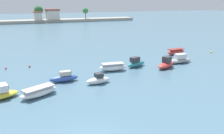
# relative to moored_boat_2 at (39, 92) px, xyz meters

# --- Properties ---
(moored_boat_2) EXTENTS (4.88, 3.52, 1.07)m
(moored_boat_2) POSITION_rel_moored_boat_2_xyz_m (0.00, 0.00, 0.00)
(moored_boat_2) COLOR white
(moored_boat_2) RESTS_ON ground
(moored_boat_3) EXTENTS (3.91, 1.21, 1.46)m
(moored_boat_3) POSITION_rel_moored_boat_2_xyz_m (3.74, 4.00, 0.05)
(moored_boat_3) COLOR #3856A8
(moored_boat_3) RESTS_ON ground
(moored_boat_4) EXTENTS (3.46, 1.63, 1.41)m
(moored_boat_4) POSITION_rel_moored_boat_2_xyz_m (7.75, 1.52, 0.01)
(moored_boat_4) COLOR white
(moored_boat_4) RESTS_ON ground
(moored_boat_5) EXTENTS (4.48, 2.16, 1.22)m
(moored_boat_5) POSITION_rel_moored_boat_2_xyz_m (11.82, 6.33, 0.07)
(moored_boat_5) COLOR white
(moored_boat_5) RESTS_ON ground
(moored_boat_6) EXTENTS (4.01, 2.37, 1.68)m
(moored_boat_6) POSITION_rel_moored_boat_2_xyz_m (16.30, 7.05, 0.13)
(moored_boat_6) COLOR teal
(moored_boat_6) RESTS_ON ground
(moored_boat_7) EXTENTS (4.37, 3.34, 1.87)m
(moored_boat_7) POSITION_rel_moored_boat_2_xyz_m (20.47, 4.56, 0.14)
(moored_boat_7) COLOR #C63833
(moored_boat_7) RESTS_ON ground
(moored_boat_8) EXTENTS (5.53, 1.94, 1.61)m
(moored_boat_8) POSITION_rel_moored_boat_2_xyz_m (24.42, 6.42, 0.05)
(moored_boat_8) COLOR #9E9EA3
(moored_boat_8) RESTS_ON ground
(moored_boat_9) EXTENTS (4.29, 2.02, 1.15)m
(moored_boat_9) POSITION_rel_moored_boat_2_xyz_m (28.24, 12.36, 0.05)
(moored_boat_9) COLOR #C63833
(moored_boat_9) RESTS_ON ground
(mooring_buoy_0) EXTENTS (0.30, 0.30, 0.30)m
(mooring_buoy_0) POSITION_rel_moored_boat_2_xyz_m (-0.03, 13.43, -0.36)
(mooring_buoy_0) COLOR red
(mooring_buoy_0) RESTS_ON ground
(mooring_buoy_2) EXTENTS (0.30, 0.30, 0.30)m
(mooring_buoy_2) POSITION_rel_moored_boat_2_xyz_m (-3.62, 13.68, -0.36)
(mooring_buoy_2) COLOR red
(mooring_buoy_2) RESTS_ON ground
(mooring_buoy_4) EXTENTS (0.38, 0.38, 0.38)m
(mooring_buoy_4) POSITION_rel_moored_boat_2_xyz_m (35.96, 10.67, -0.32)
(mooring_buoy_4) COLOR yellow
(mooring_buoy_4) RESTS_ON ground
(distant_shoreline) EXTENTS (114.87, 8.92, 8.12)m
(distant_shoreline) POSITION_rel_moored_boat_2_xyz_m (-2.70, 97.26, 1.49)
(distant_shoreline) COLOR #9E998C
(distant_shoreline) RESTS_ON ground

